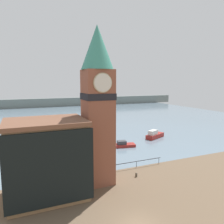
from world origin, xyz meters
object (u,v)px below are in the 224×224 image
Objects in this scene: boat_far at (154,135)px; clock_tower at (98,102)px; pier_building at (47,159)px; boat_near at (124,144)px; mooring_bollard_near at (136,174)px.

clock_tower is at bearing -165.85° from boat_far.
pier_building is 2.08× the size of boat_near.
pier_building is at bearing -177.61° from mooring_bollard_near.
boat_far is (10.64, 3.76, 0.29)m from boat_near.
boat_far is 9.70× the size of mooring_bollard_near.
mooring_bollard_near is at bearing -98.38° from boat_near.
boat_near is 11.29m from boat_far.
boat_far is at bearing 49.49° from mooring_bollard_near.
clock_tower reaches higher than pier_building.
clock_tower is 4.65× the size of boat_near.
boat_far is 24.50m from mooring_bollard_near.
boat_far is (29.11, 19.17, -4.16)m from pier_building.
boat_near is (11.21, 14.22, -11.23)m from clock_tower.
boat_near is (18.47, 15.41, -4.45)m from pier_building.
boat_far is at bearing 30.61° from boat_near.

